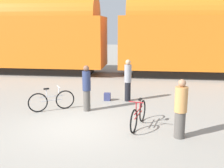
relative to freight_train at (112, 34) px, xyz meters
name	(u,v)px	position (x,y,z in m)	size (l,w,h in m)	color
ground_plane	(75,127)	(0.00, -9.47, -2.73)	(80.00, 80.00, 0.00)	gray
freight_train	(112,34)	(0.00, 0.00, 0.00)	(48.48, 2.89, 5.19)	black
rail_near	(111,77)	(0.00, -0.72, -2.72)	(60.48, 0.07, 0.01)	#4C4238
rail_far	(113,73)	(0.00, 0.72, -2.72)	(60.48, 0.07, 0.01)	#4C4238
bicycle_maroon	(138,115)	(2.02, -9.18, -2.34)	(0.53, 1.77, 0.92)	black
bicycle_silver	(52,101)	(-1.33, -7.90, -2.33)	(1.54, 0.98, 0.93)	black
person_in_tan	(181,109)	(3.23, -9.89, -1.86)	(0.36, 0.36, 1.74)	#514C47
person_in_navy	(87,88)	(0.01, -7.77, -1.83)	(0.31, 0.31, 1.76)	#514C47
person_in_grey	(128,80)	(1.47, -6.20, -1.80)	(0.30, 0.30, 1.81)	black
backpack	(107,97)	(0.58, -6.26, -2.56)	(0.28, 0.20, 0.34)	navy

